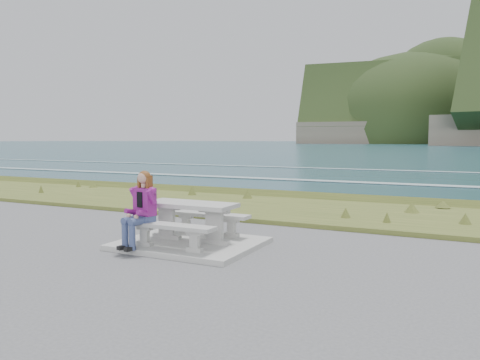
% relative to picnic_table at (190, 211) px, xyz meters
% --- Properties ---
extents(concrete_slab, '(2.60, 2.10, 0.10)m').
position_rel_picnic_table_xyz_m(concrete_slab, '(-0.00, 0.00, -0.63)').
color(concrete_slab, '#A09F9B').
rests_on(concrete_slab, ground).
extents(picnic_table, '(1.80, 0.75, 0.75)m').
position_rel_picnic_table_xyz_m(picnic_table, '(0.00, 0.00, 0.00)').
color(picnic_table, '#A09F9B').
rests_on(picnic_table, concrete_slab).
extents(bench_landward, '(1.80, 0.35, 0.45)m').
position_rel_picnic_table_xyz_m(bench_landward, '(0.00, -0.70, -0.23)').
color(bench_landward, '#A09F9B').
rests_on(bench_landward, concrete_slab).
extents(bench_seaward, '(1.80, 0.35, 0.45)m').
position_rel_picnic_table_xyz_m(bench_seaward, '(0.00, 0.70, -0.23)').
color(bench_seaward, '#A09F9B').
rests_on(bench_seaward, concrete_slab).
extents(grass_verge, '(160.00, 4.50, 0.22)m').
position_rel_picnic_table_xyz_m(grass_verge, '(-0.00, 5.00, -0.68)').
color(grass_verge, '#394C1C').
rests_on(grass_verge, ground).
extents(shore_drop, '(160.00, 0.80, 2.20)m').
position_rel_picnic_table_xyz_m(shore_drop, '(-0.00, 7.90, -0.68)').
color(shore_drop, '#64574B').
rests_on(shore_drop, ground).
extents(ocean, '(1600.00, 1600.00, 0.09)m').
position_rel_picnic_table_xyz_m(ocean, '(-0.00, 25.09, -2.42)').
color(ocean, '#1D4652').
rests_on(ocean, ground).
extents(seated_woman, '(0.49, 0.73, 1.39)m').
position_rel_picnic_table_xyz_m(seated_woman, '(-0.57, -0.83, -0.07)').
color(seated_woman, navy).
rests_on(seated_woman, concrete_slab).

